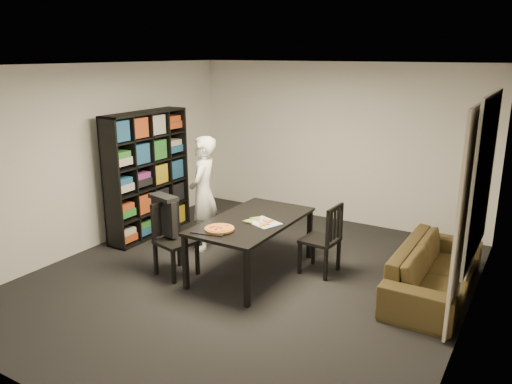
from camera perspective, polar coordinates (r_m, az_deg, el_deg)
The scene contains 16 objects.
room at distance 5.90m, azimuth -1.00°, elevation 1.58°, with size 5.01×5.51×2.61m.
window_pane at distance 5.62m, azimuth 24.57°, elevation 1.52°, with size 0.02×1.40×1.60m, color black.
window_frame at distance 5.62m, azimuth 24.52°, elevation 1.52°, with size 0.03×1.52×1.72m, color white.
curtain_left at distance 5.23m, azimuth 22.51°, elevation -3.26°, with size 0.03×0.70×2.25m, color beige.
curtain_right at distance 6.22m, azimuth 24.02°, elevation -0.51°, with size 0.03×0.70×2.25m, color beige.
bookshelf at distance 7.74m, azimuth -12.27°, elevation 1.96°, with size 0.35×1.50×1.90m, color black.
dining_table at distance 6.28m, azimuth -0.47°, elevation -3.71°, with size 0.95×1.72×0.72m.
chair_left at distance 6.41m, azimuth -9.68°, elevation -4.68°, with size 0.52×0.52×0.93m.
chair_right at distance 6.34m, azimuth 8.05°, elevation -4.90°, with size 0.45×0.45×0.92m.
draped_jacket at distance 6.43m, azimuth -10.45°, elevation -2.40°, with size 0.44×0.27×0.52m.
person at distance 7.06m, azimuth -6.05°, elevation -0.19°, with size 0.60×0.39×1.63m, color white.
baking_tray at distance 5.90m, azimuth -5.10°, elevation -4.37°, with size 0.40×0.32×0.01m, color black.
pepperoni_pizza at distance 5.88m, azimuth -4.20°, elevation -4.20°, with size 0.35×0.35×0.03m.
kitchen_towel at distance 6.15m, azimuth 0.83°, elevation -3.49°, with size 0.40×0.30×0.01m, color white.
pizza_slices at distance 6.16m, azimuth 0.34°, elevation -3.35°, with size 0.37×0.31×0.01m, color gold, non-canonical shape.
sofa at distance 6.25m, azimuth 19.76°, elevation -8.38°, with size 1.98×0.77×0.58m, color #3E3718.
Camera 1 is at (3.03, -4.86, 2.74)m, focal length 35.00 mm.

